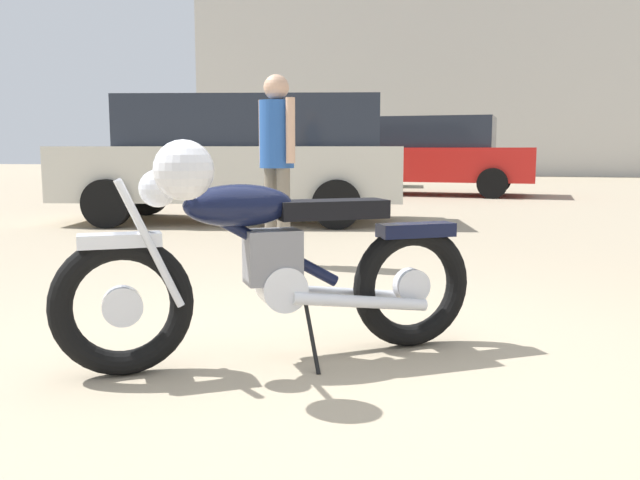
% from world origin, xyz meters
% --- Properties ---
extents(ground_plane, '(80.00, 80.00, 0.00)m').
position_xyz_m(ground_plane, '(0.00, 0.00, 0.00)').
color(ground_plane, gray).
extents(vintage_motorcycle, '(1.88, 1.15, 1.07)m').
position_xyz_m(vintage_motorcycle, '(-0.18, -0.03, 0.49)').
color(vintage_motorcycle, black).
rests_on(vintage_motorcycle, ground_plane).
extents(bystander, '(0.38, 0.32, 1.66)m').
position_xyz_m(bystander, '(-0.78, 2.67, 1.02)').
color(bystander, '#706656').
rests_on(bystander, ground_plane).
extents(silver_sedan_mid, '(4.29, 2.10, 1.67)m').
position_xyz_m(silver_sedan_mid, '(-4.35, 11.77, 0.84)').
color(silver_sedan_mid, black).
rests_on(silver_sedan_mid, ground_plane).
extents(pale_sedan_back, '(4.90, 2.45, 1.74)m').
position_xyz_m(pale_sedan_back, '(0.27, 12.48, 0.94)').
color(pale_sedan_back, black).
rests_on(pale_sedan_back, ground_plane).
extents(dark_sedan_left, '(4.89, 2.43, 1.74)m').
position_xyz_m(dark_sedan_left, '(-2.16, 6.15, 0.94)').
color(dark_sedan_left, black).
rests_on(dark_sedan_left, ground_plane).
extents(red_hatchback_near, '(3.93, 1.89, 1.78)m').
position_xyz_m(red_hatchback_near, '(-2.42, 15.76, 0.92)').
color(red_hatchback_near, black).
rests_on(red_hatchback_near, ground_plane).
extents(industrial_building, '(20.43, 12.10, 9.13)m').
position_xyz_m(industrial_building, '(0.25, 29.31, 4.57)').
color(industrial_building, beige).
rests_on(industrial_building, ground_plane).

